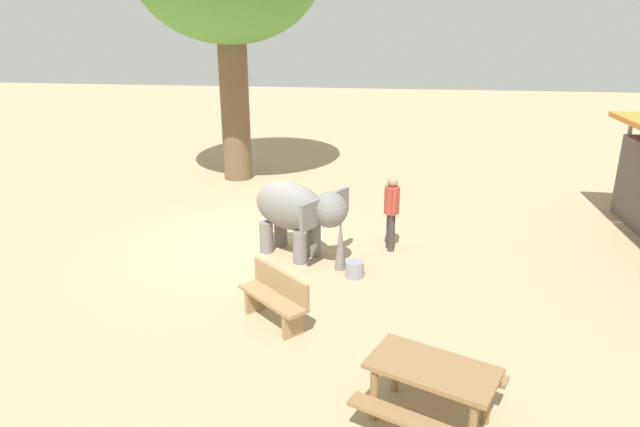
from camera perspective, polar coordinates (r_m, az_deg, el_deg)
name	(u,v)px	position (r m, az deg, el deg)	size (l,w,h in m)	color
ground_plane	(260,239)	(12.47, -6.23, -2.65)	(60.00, 60.00, 0.00)	tan
elephant	(298,211)	(11.17, -2.28, 0.26)	(1.90, 2.18, 1.56)	slate
person_handler	(392,207)	(11.62, 7.42, 0.63)	(0.50, 0.32, 1.62)	#3F3833
wooden_bench	(276,296)	(8.95, -4.62, -8.48)	(1.23, 1.31, 0.88)	#9E7A51
picnic_table_near	(432,380)	(6.98, 11.49, -16.54)	(1.95, 1.96, 0.78)	olive
feed_bucket	(355,269)	(10.58, 3.60, -5.76)	(0.36, 0.36, 0.32)	gray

